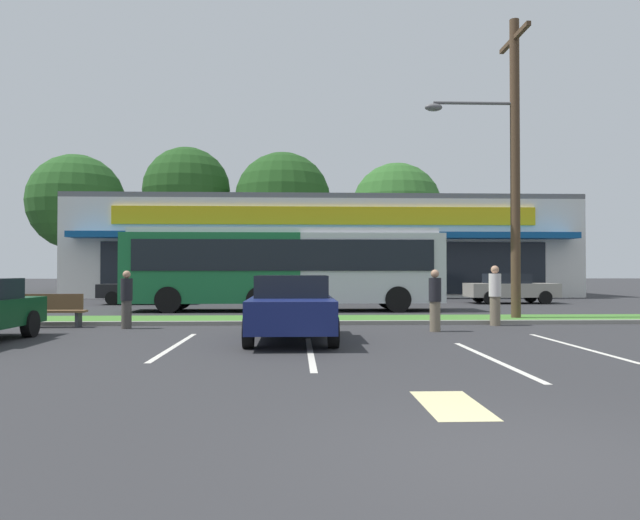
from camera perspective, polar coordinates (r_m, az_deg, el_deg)
name	(u,v)px	position (r m, az deg, el deg)	size (l,w,h in m)	color
ground_plane	(529,463)	(5.53, 19.15, -17.68)	(240.00, 240.00, 0.00)	#2D2D30
grass_median	(357,319)	(19.09, 3.52, -5.63)	(56.00, 2.20, 0.12)	#427A2D
curb_lip	(361,323)	(17.88, 3.92, -5.94)	(56.00, 0.24, 0.12)	gray
parking_stripe_0	(175,346)	(13.22, -13.54, -7.90)	(0.12, 4.80, 0.01)	silver
parking_stripe_1	(310,352)	(11.87, -0.92, -8.71)	(0.12, 4.80, 0.01)	silver
parking_stripe_2	(493,359)	(11.37, 16.01, -9.01)	(0.12, 4.80, 0.01)	silver
parking_stripe_3	(576,346)	(13.85, 23.09, -7.52)	(0.12, 4.80, 0.01)	silver
lot_arrow	(452,405)	(7.49, 12.34, -13.22)	(0.70, 1.60, 0.01)	beige
storefront_building	(322,249)	(41.05, 0.17, 1.05)	(30.87, 13.43, 6.16)	silver
tree_far_left	(76,202)	(50.91, -22.08, 5.08)	(7.43, 7.43, 10.67)	#473323
tree_left	(187,191)	(50.45, -12.49, 6.42)	(7.02, 7.02, 11.64)	#473323
tree_mid_left	(283,201)	(48.75, -3.56, 5.64)	(7.71, 7.71, 11.12)	#473323
tree_mid	(397,208)	(48.64, 7.26, 4.91)	(7.14, 7.14, 10.20)	#473323
utility_pole	(510,159)	(20.24, 17.57, 9.10)	(3.03, 2.40, 9.58)	#4C3826
city_bus	(285,266)	(24.03, -3.36, -0.61)	(12.47, 2.68, 3.25)	#196638
bus_stop_bench	(56,310)	(18.46, -23.73, -4.32)	(1.60, 0.45, 0.95)	brown
car_0	(146,289)	(30.00, -16.14, -2.63)	(4.14, 1.88, 1.40)	black
car_1	(291,307)	(13.81, -2.71, -4.47)	(1.97, 4.27, 1.48)	navy
car_2	(510,288)	(30.93, 17.53, -2.54)	(4.26, 2.01, 1.45)	#9E998C
pedestrian_near_bench	(435,300)	(16.11, 10.82, -3.77)	(0.33, 0.33, 1.62)	#726651
pedestrian_by_pole	(495,295)	(18.28, 16.22, -3.23)	(0.35, 0.35, 1.74)	#726651
pedestrian_mid	(127,299)	(17.44, -17.83, -3.57)	(0.32, 0.32, 1.60)	#47423D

